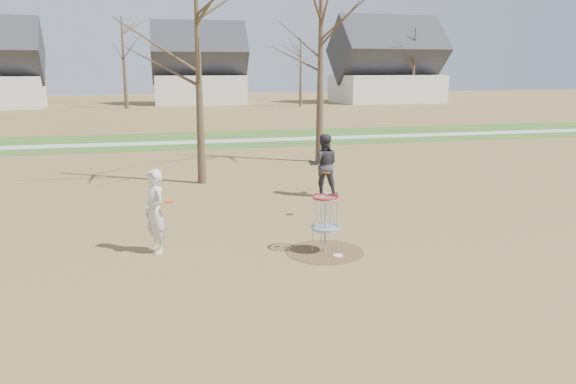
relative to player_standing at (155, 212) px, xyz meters
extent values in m
plane|color=brown|center=(3.72, -0.87, -0.95)|extent=(160.00, 160.00, 0.00)
cube|color=#2D5119|center=(3.72, 20.13, -0.95)|extent=(160.00, 8.00, 0.01)
cube|color=#9E9E99|center=(3.72, 19.13, -0.94)|extent=(160.00, 1.50, 0.01)
cylinder|color=#47331E|center=(3.72, -0.87, -0.95)|extent=(1.80, 1.80, 0.01)
imported|color=silver|center=(0.00, 0.00, 0.00)|extent=(0.70, 0.82, 1.91)
imported|color=#302F33|center=(5.38, 4.62, 0.06)|extent=(1.14, 0.98, 2.03)
cylinder|color=white|center=(3.91, -1.24, -0.93)|extent=(0.22, 0.22, 0.02)
cylinder|color=#FF4B0D|center=(4.65, 1.97, 0.32)|extent=(0.23, 0.22, 0.09)
cylinder|color=#F2330C|center=(0.32, -0.19, 0.25)|extent=(0.22, 0.22, 0.02)
cylinder|color=#9EA3AD|center=(3.72, -0.87, -0.28)|extent=(0.05, 0.05, 1.35)
cylinder|color=#9EA3AD|center=(3.72, -0.87, -0.40)|extent=(0.64, 0.64, 0.04)
torus|color=#9EA3AD|center=(3.72, -0.87, 0.30)|extent=(0.60, 0.60, 0.04)
torus|color=red|center=(3.72, -0.87, 0.33)|extent=(0.60, 0.60, 0.04)
cone|color=#382B1E|center=(1.72, 7.63, 2.80)|extent=(0.32, 0.32, 7.50)
cone|color=#382B1E|center=(7.22, 11.13, 3.30)|extent=(0.36, 0.36, 8.50)
cone|color=#382B1E|center=(-2.28, 47.13, 3.55)|extent=(0.40, 0.40, 9.00)
cone|color=#382B1E|center=(15.72, 46.13, 2.55)|extent=(0.32, 0.32, 7.00)
cone|color=#382B1E|center=(29.72, 48.13, 3.30)|extent=(0.38, 0.38, 8.50)
cube|color=silver|center=(5.72, 53.13, 0.65)|extent=(10.24, 7.34, 3.20)
pyramid|color=#2D2D33|center=(5.72, 53.13, 4.02)|extent=(10.74, 7.36, 3.55)
cube|color=silver|center=(27.72, 51.13, 0.65)|extent=(12.40, 8.62, 3.20)
pyramid|color=#2D2D33|center=(27.72, 51.13, 4.28)|extent=(13.00, 8.65, 4.06)
camera|label=1|loc=(0.01, -12.50, 3.16)|focal=35.00mm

